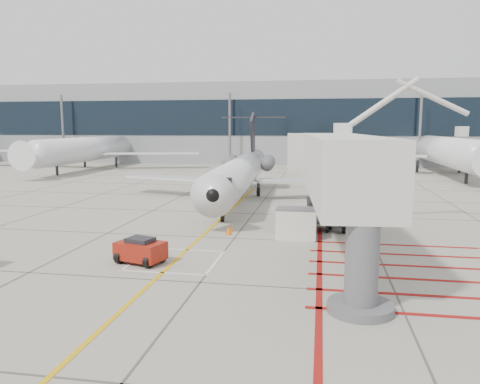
# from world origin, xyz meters

# --- Properties ---
(ground_plane) EXTENTS (260.00, 260.00, 0.00)m
(ground_plane) POSITION_xyz_m (0.00, 0.00, 0.00)
(ground_plane) COLOR #9F9C89
(ground_plane) RESTS_ON ground
(regional_jet) EXTENTS (25.26, 31.19, 7.89)m
(regional_jet) POSITION_xyz_m (-2.03, 15.76, 3.95)
(regional_jet) COLOR silver
(regional_jet) RESTS_ON ground_plane
(jet_bridge) EXTENTS (11.32, 21.20, 8.19)m
(jet_bridge) POSITION_xyz_m (5.89, 0.93, 4.10)
(jet_bridge) COLOR silver
(jet_bridge) RESTS_ON ground_plane
(pushback_tug) EXTENTS (2.57, 1.99, 1.32)m
(pushback_tug) POSITION_xyz_m (-3.58, -1.66, 0.66)
(pushback_tug) COLOR maroon
(pushback_tug) RESTS_ON ground_plane
(baggage_cart) EXTENTS (2.25, 1.71, 1.27)m
(baggage_cart) POSITION_xyz_m (4.78, 7.09, 0.63)
(baggage_cart) COLOR slate
(baggage_cart) RESTS_ON ground_plane
(ground_power_unit) EXTENTS (2.33, 1.38, 1.83)m
(ground_power_unit) POSITION_xyz_m (3.61, 4.59, 0.92)
(ground_power_unit) COLOR silver
(ground_power_unit) RESTS_ON ground_plane
(cone_nose) EXTENTS (0.37, 0.37, 0.51)m
(cone_nose) POSITION_xyz_m (-0.52, 4.90, 0.26)
(cone_nose) COLOR orange
(cone_nose) RESTS_ON ground_plane
(cone_side) EXTENTS (0.35, 0.35, 0.48)m
(cone_side) POSITION_xyz_m (-0.59, 5.65, 0.24)
(cone_side) COLOR orange
(cone_side) RESTS_ON ground_plane
(terminal_building) EXTENTS (180.00, 28.00, 14.00)m
(terminal_building) POSITION_xyz_m (10.00, 70.00, 7.00)
(terminal_building) COLOR gray
(terminal_building) RESTS_ON ground_plane
(terminal_glass_band) EXTENTS (180.00, 0.10, 6.00)m
(terminal_glass_band) POSITION_xyz_m (10.00, 55.95, 8.00)
(terminal_glass_band) COLOR black
(terminal_glass_band) RESTS_ON ground_plane
(bg_aircraft_b) EXTENTS (32.68, 36.32, 10.89)m
(bg_aircraft_b) POSITION_xyz_m (-30.08, 46.00, 5.45)
(bg_aircraft_b) COLOR silver
(bg_aircraft_b) RESTS_ON ground_plane
(bg_aircraft_c) EXTENTS (34.21, 38.01, 11.40)m
(bg_aircraft_c) POSITION_xyz_m (21.53, 46.00, 5.70)
(bg_aircraft_c) COLOR silver
(bg_aircraft_c) RESTS_ON ground_plane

